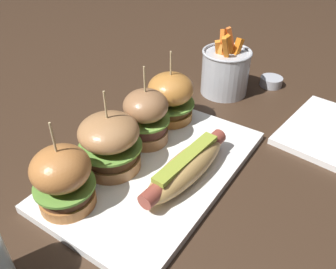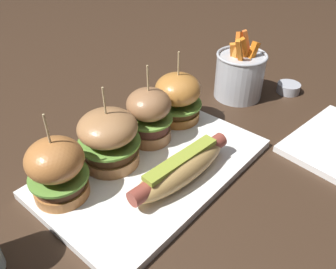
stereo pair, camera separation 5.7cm
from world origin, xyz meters
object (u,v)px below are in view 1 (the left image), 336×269
platter_main (156,168)px  hot_dog (186,167)px  fries_bucket (225,71)px  slider_center_left (110,142)px  slider_far_left (63,178)px  slider_center_right (146,116)px  slider_far_right (171,97)px  sauce_ramekin (271,81)px

platter_main → hot_dog: bearing=-90.3°
hot_dog → fries_bucket: bearing=15.8°
platter_main → slider_center_left: size_ratio=2.68×
slider_far_left → slider_center_right: size_ratio=0.98×
slider_center_left → slider_far_right: bearing=0.4°
slider_far_left → sauce_ramekin: size_ratio=2.72×
platter_main → slider_far_right: size_ratio=2.69×
slider_far_right → sauce_ramekin: bearing=-22.3°
hot_dog → slider_far_left: bearing=140.3°
slider_center_left → slider_center_right: size_ratio=0.97×
platter_main → slider_center_left: bearing=125.4°
fries_bucket → slider_far_left: bearing=176.6°
slider_far_left → slider_center_left: slider_far_left is taller
slider_center_right → sauce_ramekin: size_ratio=2.77×
platter_main → slider_far_right: 0.16m
platter_main → slider_far_left: 0.16m
slider_far_left → slider_far_right: (0.27, 0.00, -0.00)m
slider_far_left → slider_center_left: size_ratio=1.01×
platter_main → slider_far_left: bearing=157.9°
hot_dog → slider_far_left: (-0.14, 0.12, 0.02)m
slider_far_left → fries_bucket: 0.45m
platter_main → fries_bucket: size_ratio=2.53×
hot_dog → slider_center_right: (0.05, 0.11, 0.03)m
slider_far_left → slider_center_left: (0.10, 0.00, -0.00)m
slider_center_left → slider_far_right: same height
slider_far_right → fries_bucket: 0.18m
slider_center_left → slider_center_right: bearing=-2.7°
slider_center_left → fries_bucket: (0.35, -0.03, -0.01)m
platter_main → slider_center_left: (-0.04, 0.06, 0.06)m
slider_center_right → fries_bucket: bearing=-5.2°
slider_far_right → fries_bucket: (0.18, -0.03, -0.01)m
hot_dog → sauce_ramekin: bearing=1.1°
sauce_ramekin → slider_far_left: bearing=168.8°
hot_dog → sauce_ramekin: size_ratio=3.81×
slider_center_right → sauce_ramekin: bearing=-16.5°
platter_main → slider_center_right: slider_center_right is taller
slider_far_left → platter_main: bearing=-22.1°
slider_far_right → sauce_ramekin: size_ratio=2.68×
slider_center_left → sauce_ramekin: slider_center_left is taller
slider_far_left → sauce_ramekin: bearing=-11.2°
platter_main → slider_center_right: bearing=47.6°
slider_center_left → sauce_ramekin: 0.46m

